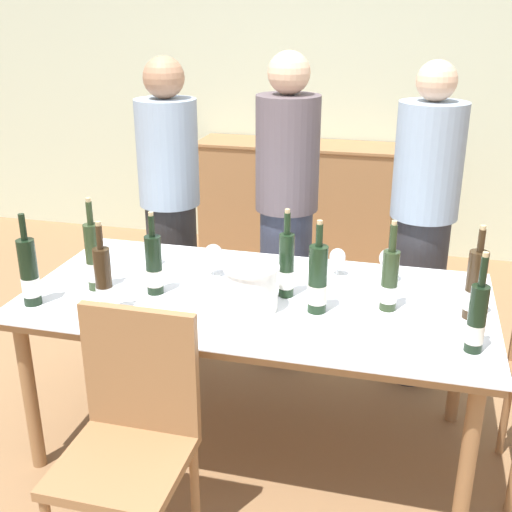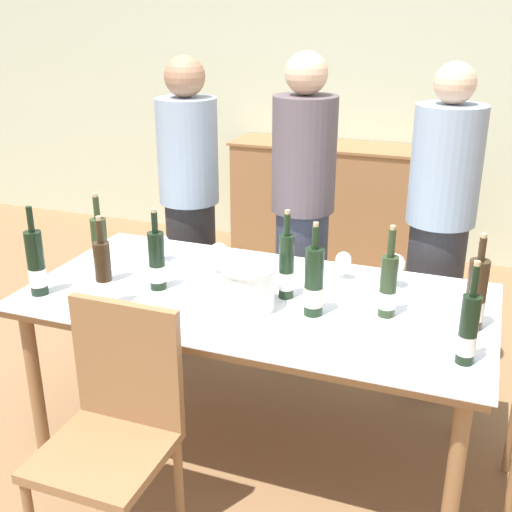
% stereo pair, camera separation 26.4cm
% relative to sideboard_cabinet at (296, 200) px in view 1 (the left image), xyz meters
% --- Properties ---
extents(ground_plane, '(12.00, 12.00, 0.00)m').
position_rel_sideboard_cabinet_xyz_m(ground_plane, '(0.29, -2.42, -0.45)').
color(ground_plane, olive).
extents(back_wall, '(8.00, 0.10, 2.80)m').
position_rel_sideboard_cabinet_xyz_m(back_wall, '(0.29, 0.29, 0.95)').
color(back_wall, beige).
rests_on(back_wall, ground_plane).
extents(sideboard_cabinet, '(1.54, 0.46, 0.90)m').
position_rel_sideboard_cabinet_xyz_m(sideboard_cabinet, '(0.00, 0.00, 0.00)').
color(sideboard_cabinet, '#996B42').
rests_on(sideboard_cabinet, ground_plane).
extents(dining_table, '(1.95, 0.98, 0.74)m').
position_rel_sideboard_cabinet_xyz_m(dining_table, '(0.29, -2.42, 0.22)').
color(dining_table, '#996B42').
rests_on(dining_table, ground_plane).
extents(ice_bucket, '(0.22, 0.22, 0.18)m').
position_rel_sideboard_cabinet_xyz_m(ice_bucket, '(0.31, -2.54, 0.38)').
color(ice_bucket, white).
rests_on(ice_bucket, dining_table).
extents(wine_bottle_0, '(0.06, 0.06, 0.38)m').
position_rel_sideboard_cabinet_xyz_m(wine_bottle_0, '(0.42, -2.39, 0.42)').
color(wine_bottle_0, black).
rests_on(wine_bottle_0, dining_table).
extents(wine_bottle_1, '(0.07, 0.07, 0.39)m').
position_rel_sideboard_cabinet_xyz_m(wine_bottle_1, '(-0.57, -2.73, 0.42)').
color(wine_bottle_1, black).
rests_on(wine_bottle_1, dining_table).
extents(wine_bottle_2, '(0.07, 0.07, 0.37)m').
position_rel_sideboard_cabinet_xyz_m(wine_bottle_2, '(1.16, -2.68, 0.41)').
color(wine_bottle_2, black).
rests_on(wine_bottle_2, dining_table).
extents(wine_bottle_3, '(0.07, 0.07, 0.37)m').
position_rel_sideboard_cabinet_xyz_m(wine_bottle_3, '(0.84, -2.42, 0.41)').
color(wine_bottle_3, '#28381E').
rests_on(wine_bottle_3, dining_table).
extents(wine_bottle_4, '(0.07, 0.07, 0.41)m').
position_rel_sideboard_cabinet_xyz_m(wine_bottle_4, '(-0.39, -2.52, 0.43)').
color(wine_bottle_4, '#28381E').
rests_on(wine_bottle_4, dining_table).
extents(wine_bottle_5, '(0.07, 0.07, 0.38)m').
position_rel_sideboard_cabinet_xyz_m(wine_bottle_5, '(-0.24, -2.73, 0.42)').
color(wine_bottle_5, '#332314').
rests_on(wine_bottle_5, dining_table).
extents(wine_bottle_6, '(0.08, 0.08, 0.38)m').
position_rel_sideboard_cabinet_xyz_m(wine_bottle_6, '(0.57, -2.51, 0.42)').
color(wine_bottle_6, black).
rests_on(wine_bottle_6, dining_table).
extents(wine_bottle_7, '(0.08, 0.08, 0.38)m').
position_rel_sideboard_cabinet_xyz_m(wine_bottle_7, '(1.17, -2.41, 0.42)').
color(wine_bottle_7, '#332314').
rests_on(wine_bottle_7, dining_table).
extents(wine_bottle_8, '(0.07, 0.07, 0.36)m').
position_rel_sideboard_cabinet_xyz_m(wine_bottle_8, '(-0.13, -2.50, 0.41)').
color(wine_bottle_8, black).
rests_on(wine_bottle_8, dining_table).
extents(wine_glass_0, '(0.09, 0.09, 0.15)m').
position_rel_sideboard_cabinet_xyz_m(wine_glass_0, '(0.82, -2.13, 0.39)').
color(wine_glass_0, white).
rests_on(wine_glass_0, dining_table).
extents(wine_glass_1, '(0.08, 0.08, 0.15)m').
position_rel_sideboard_cabinet_xyz_m(wine_glass_1, '(0.06, -2.26, 0.39)').
color(wine_glass_1, white).
rests_on(wine_glass_1, dining_table).
extents(wine_glass_2, '(0.08, 0.08, 0.13)m').
position_rel_sideboard_cabinet_xyz_m(wine_glass_2, '(-0.27, -2.21, 0.38)').
color(wine_glass_2, white).
rests_on(wine_glass_2, dining_table).
extents(wine_glass_3, '(0.08, 0.08, 0.13)m').
position_rel_sideboard_cabinet_xyz_m(wine_glass_3, '(0.60, -2.12, 0.37)').
color(wine_glass_3, white).
rests_on(wine_glass_3, dining_table).
extents(chair_near_front, '(0.42, 0.42, 0.94)m').
position_rel_sideboard_cabinet_xyz_m(chair_near_front, '(0.04, -3.14, 0.08)').
color(chair_near_front, '#996B42').
rests_on(chair_near_front, ground_plane).
extents(person_host, '(0.33, 0.33, 1.65)m').
position_rel_sideboard_cabinet_xyz_m(person_host, '(-0.40, -1.63, 0.38)').
color(person_host, '#262628').
rests_on(person_host, ground_plane).
extents(person_guest_left, '(0.33, 0.33, 1.68)m').
position_rel_sideboard_cabinet_xyz_m(person_guest_left, '(0.26, -1.62, 0.40)').
color(person_guest_left, '#383F56').
rests_on(person_guest_left, ground_plane).
extents(person_guest_right, '(0.33, 0.33, 1.65)m').
position_rel_sideboard_cabinet_xyz_m(person_guest_right, '(0.96, -1.65, 0.38)').
color(person_guest_right, '#2D2D33').
rests_on(person_guest_right, ground_plane).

